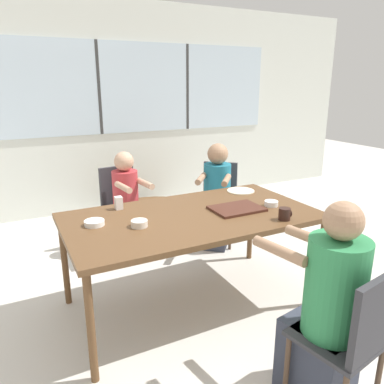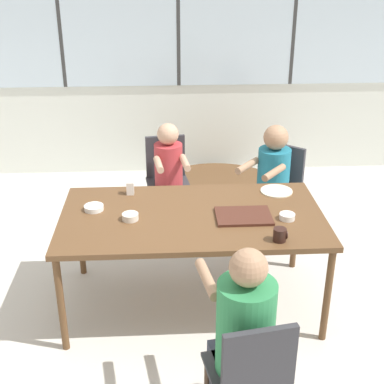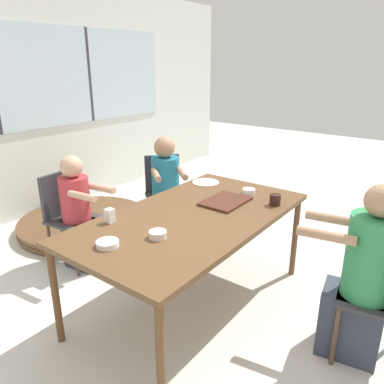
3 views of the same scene
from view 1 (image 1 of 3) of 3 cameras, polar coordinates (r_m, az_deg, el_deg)
The scene contains 17 objects.
ground_plane at distance 3.21m, azimuth 0.00°, elevation -16.57°, with size 16.00×16.00×0.00m, color beige.
wall_back_with_windows at distance 5.30m, azimuth -13.93°, elevation 12.42°, with size 8.40×0.08×2.80m.
dining_table at distance 2.88m, azimuth 0.00°, elevation -4.44°, with size 1.90×1.04×0.77m.
chair_for_woman_green_shirt at distance 2.17m, azimuth 23.50°, elevation -19.15°, with size 0.46×0.46×0.89m.
chair_for_man_blue_shirt at distance 4.21m, azimuth 4.10°, elevation -0.38°, with size 0.56×0.56×0.89m.
chair_for_man_teal_shirt at distance 4.08m, azimuth -10.78°, elevation -1.19°, with size 0.45×0.45×0.89m.
person_woman_green_shirt at distance 2.23m, azimuth 19.73°, elevation -17.39°, with size 0.40×0.61×1.20m.
person_man_blue_shirt at distance 4.06m, azimuth 3.74°, elevation -1.19°, with size 0.56×0.59×1.13m.
person_man_teal_shirt at distance 3.95m, azimuth -9.80°, elevation -2.26°, with size 0.33×0.52×1.08m.
food_tray_dark at distance 2.99m, azimuth 6.83°, elevation -2.53°, with size 0.40×0.29×0.02m.
coffee_mug at distance 2.83m, azimuth 13.95°, elevation -3.26°, with size 0.09×0.09×0.09m.
milk_carton_small at distance 3.03m, azimuth -11.12°, elevation -1.65°, with size 0.06×0.06×0.10m.
bowl_white_shallow at distance 2.65m, azimuth -8.03°, elevation -4.77°, with size 0.12×0.12×0.05m.
bowl_cereal at distance 2.74m, azimuth -14.66°, elevation -4.57°, with size 0.14×0.14×0.04m.
bowl_fruit at distance 3.12m, azimuth 11.98°, elevation -1.72°, with size 0.11×0.11×0.04m.
plate_tortillas at distance 3.49m, azimuth 7.44°, elevation 0.18°, with size 0.25×0.25×0.01m.
folded_table_stack at distance 4.88m, azimuth -5.84°, elevation -3.92°, with size 1.50×1.50×0.12m.
Camera 1 is at (-1.22, -2.40, 1.75)m, focal length 35.00 mm.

